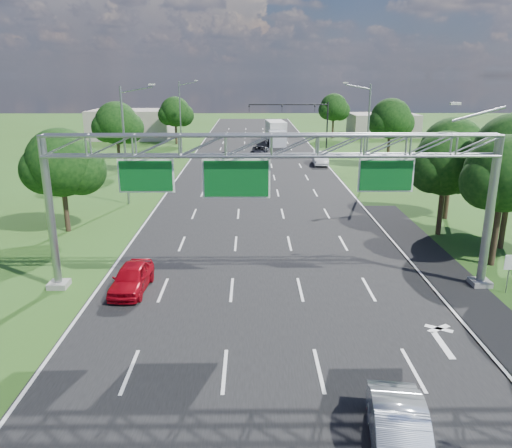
{
  "coord_description": "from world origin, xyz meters",
  "views": [
    {
      "loc": [
        -0.78,
        -12.57,
        10.78
      ],
      "look_at": [
        -0.51,
        12.67,
        3.27
      ],
      "focal_mm": 35.0,
      "sensor_mm": 36.0,
      "label": 1
    }
  ],
  "objects_px": {
    "sign_gantry": "(273,158)",
    "silver_sedan": "(400,435)",
    "regulatory_sign": "(510,266)",
    "traffic_signal": "(305,114)",
    "red_coupe": "(132,278)",
    "box_truck": "(276,133)"
  },
  "relations": [
    {
      "from": "regulatory_sign",
      "to": "traffic_signal",
      "type": "relative_size",
      "value": 0.17
    },
    {
      "from": "sign_gantry",
      "to": "regulatory_sign",
      "type": "distance_m",
      "value": 13.25
    },
    {
      "from": "sign_gantry",
      "to": "traffic_signal",
      "type": "bearing_deg",
      "value": 82.32
    },
    {
      "from": "red_coupe",
      "to": "box_truck",
      "type": "bearing_deg",
      "value": 82.53
    },
    {
      "from": "traffic_signal",
      "to": "red_coupe",
      "type": "relative_size",
      "value": 2.92
    },
    {
      "from": "regulatory_sign",
      "to": "box_truck",
      "type": "bearing_deg",
      "value": 98.63
    },
    {
      "from": "traffic_signal",
      "to": "silver_sedan",
      "type": "relative_size",
      "value": 2.69
    },
    {
      "from": "red_coupe",
      "to": "sign_gantry",
      "type": "bearing_deg",
      "value": 6.39
    },
    {
      "from": "regulatory_sign",
      "to": "silver_sedan",
      "type": "relative_size",
      "value": 0.46
    },
    {
      "from": "silver_sedan",
      "to": "box_truck",
      "type": "height_order",
      "value": "box_truck"
    },
    {
      "from": "sign_gantry",
      "to": "red_coupe",
      "type": "xyz_separation_m",
      "value": [
        -7.32,
        -0.49,
        -6.18
      ]
    },
    {
      "from": "regulatory_sign",
      "to": "box_truck",
      "type": "distance_m",
      "value": 59.93
    },
    {
      "from": "red_coupe",
      "to": "silver_sedan",
      "type": "bearing_deg",
      "value": -46.05
    },
    {
      "from": "traffic_signal",
      "to": "silver_sedan",
      "type": "bearing_deg",
      "value": -93.44
    },
    {
      "from": "traffic_signal",
      "to": "box_truck",
      "type": "xyz_separation_m",
      "value": [
        -4.07,
        5.23,
        -3.43
      ]
    },
    {
      "from": "sign_gantry",
      "to": "silver_sedan",
      "type": "distance_m",
      "value": 14.26
    },
    {
      "from": "traffic_signal",
      "to": "regulatory_sign",
      "type": "bearing_deg",
      "value": -84.8
    },
    {
      "from": "regulatory_sign",
      "to": "traffic_signal",
      "type": "height_order",
      "value": "traffic_signal"
    },
    {
      "from": "sign_gantry",
      "to": "box_truck",
      "type": "relative_size",
      "value": 2.41
    },
    {
      "from": "regulatory_sign",
      "to": "sign_gantry",
      "type": "bearing_deg",
      "value": 175.17
    },
    {
      "from": "regulatory_sign",
      "to": "silver_sedan",
      "type": "height_order",
      "value": "regulatory_sign"
    },
    {
      "from": "sign_gantry",
      "to": "silver_sedan",
      "type": "xyz_separation_m",
      "value": [
        3.22,
        -12.46,
        -6.14
      ]
    }
  ]
}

